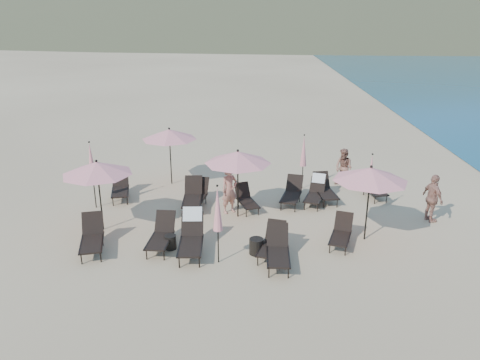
{
  "coord_description": "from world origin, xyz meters",
  "views": [
    {
      "loc": [
        -0.37,
        -12.58,
        6.81
      ],
      "look_at": [
        -0.84,
        3.5,
        1.1
      ],
      "focal_mm": 35.0,
      "sensor_mm": 36.0,
      "label": 1
    }
  ],
  "objects_px": {
    "umbrella_closed_0": "(218,209)",
    "umbrella_closed_3": "(304,151)",
    "lounger_5": "(341,233)",
    "lounger_7": "(198,195)",
    "lounger_6": "(120,187)",
    "umbrella_open_1": "(238,157)",
    "lounger_1": "(161,234)",
    "umbrella_open_0": "(97,168)",
    "lounger_4": "(272,243)",
    "lounger_9": "(246,199)",
    "umbrella_open_2": "(371,174)",
    "beachgoer_b": "(344,168)",
    "side_table_0": "(170,242)",
    "beachgoer_c": "(433,198)",
    "side_table_1": "(256,246)",
    "umbrella_closed_1": "(371,173)",
    "lounger_8": "(193,196)",
    "lounger_13": "(373,187)",
    "umbrella_closed_2": "(91,162)",
    "lounger_2": "(191,235)",
    "beachgoer_a": "(229,190)",
    "lounger_0": "(92,237)",
    "lounger_12": "(292,193)",
    "lounger_11": "(325,189)",
    "umbrella_open_3": "(169,134)",
    "lounger_3": "(278,249)",
    "lounger_10": "(316,191)"
  },
  "relations": [
    {
      "from": "lounger_7",
      "to": "umbrella_open_1",
      "type": "relative_size",
      "value": 0.67
    },
    {
      "from": "side_table_1",
      "to": "umbrella_closed_1",
      "type": "bearing_deg",
      "value": 35.72
    },
    {
      "from": "lounger_9",
      "to": "beachgoer_b",
      "type": "xyz_separation_m",
      "value": [
        4.0,
        2.55,
        0.41
      ]
    },
    {
      "from": "lounger_8",
      "to": "beachgoer_c",
      "type": "xyz_separation_m",
      "value": [
        8.41,
        -0.95,
        0.38
      ]
    },
    {
      "from": "lounger_10",
      "to": "lounger_11",
      "type": "relative_size",
      "value": 0.97
    },
    {
      "from": "umbrella_open_0",
      "to": "lounger_4",
      "type": "bearing_deg",
      "value": -16.2
    },
    {
      "from": "lounger_0",
      "to": "lounger_8",
      "type": "xyz_separation_m",
      "value": [
        2.63,
        3.42,
        0.02
      ]
    },
    {
      "from": "umbrella_open_1",
      "to": "beachgoer_b",
      "type": "distance_m",
      "value": 5.54
    },
    {
      "from": "lounger_13",
      "to": "side_table_1",
      "type": "distance_m",
      "value": 6.67
    },
    {
      "from": "lounger_9",
      "to": "umbrella_open_2",
      "type": "bearing_deg",
      "value": -51.12
    },
    {
      "from": "umbrella_closed_3",
      "to": "lounger_8",
      "type": "bearing_deg",
      "value": -152.96
    },
    {
      "from": "lounger_1",
      "to": "umbrella_open_0",
      "type": "bearing_deg",
      "value": 154.5
    },
    {
      "from": "side_table_0",
      "to": "umbrella_open_3",
      "type": "bearing_deg",
      "value": 99.19
    },
    {
      "from": "umbrella_open_0",
      "to": "beachgoer_a",
      "type": "xyz_separation_m",
      "value": [
        4.16,
        1.56,
        -1.3
      ]
    },
    {
      "from": "lounger_0",
      "to": "lounger_4",
      "type": "xyz_separation_m",
      "value": [
        5.44,
        -0.15,
        -0.05
      ]
    },
    {
      "from": "lounger_5",
      "to": "lounger_3",
      "type": "bearing_deg",
      "value": -130.4
    },
    {
      "from": "umbrella_open_0",
      "to": "lounger_0",
      "type": "bearing_deg",
      "value": -84.41
    },
    {
      "from": "lounger_7",
      "to": "umbrella_open_0",
      "type": "relative_size",
      "value": 0.68
    },
    {
      "from": "lounger_11",
      "to": "umbrella_open_3",
      "type": "bearing_deg",
      "value": 156.31
    },
    {
      "from": "lounger_1",
      "to": "umbrella_open_0",
      "type": "distance_m",
      "value": 3.06
    },
    {
      "from": "lounger_13",
      "to": "umbrella_closed_2",
      "type": "bearing_deg",
      "value": 174.98
    },
    {
      "from": "lounger_0",
      "to": "lounger_13",
      "type": "height_order",
      "value": "lounger_0"
    },
    {
      "from": "lounger_9",
      "to": "beachgoer_a",
      "type": "xyz_separation_m",
      "value": [
        -0.6,
        -0.32,
        0.47
      ]
    },
    {
      "from": "lounger_1",
      "to": "lounger_2",
      "type": "height_order",
      "value": "lounger_2"
    },
    {
      "from": "lounger_5",
      "to": "lounger_7",
      "type": "bearing_deg",
      "value": 165.76
    },
    {
      "from": "lounger_8",
      "to": "umbrella_open_2",
      "type": "bearing_deg",
      "value": -25.55
    },
    {
      "from": "lounger_10",
      "to": "umbrella_open_1",
      "type": "xyz_separation_m",
      "value": [
        -2.91,
        -1.36,
        1.73
      ]
    },
    {
      "from": "lounger_9",
      "to": "umbrella_open_2",
      "type": "distance_m",
      "value": 4.85
    },
    {
      "from": "lounger_6",
      "to": "lounger_12",
      "type": "height_order",
      "value": "lounger_6"
    },
    {
      "from": "lounger_5",
      "to": "lounger_6",
      "type": "relative_size",
      "value": 0.9
    },
    {
      "from": "beachgoer_a",
      "to": "lounger_5",
      "type": "bearing_deg",
      "value": -67.64
    },
    {
      "from": "side_table_0",
      "to": "beachgoer_c",
      "type": "height_order",
      "value": "beachgoer_c"
    },
    {
      "from": "umbrella_closed_0",
      "to": "umbrella_closed_2",
      "type": "xyz_separation_m",
      "value": [
        -4.87,
        3.95,
        0.1
      ]
    },
    {
      "from": "lounger_10",
      "to": "side_table_1",
      "type": "xyz_separation_m",
      "value": [
        -2.27,
        -4.1,
        -0.23
      ]
    },
    {
      "from": "lounger_7",
      "to": "lounger_1",
      "type": "bearing_deg",
      "value": -94.38
    },
    {
      "from": "lounger_3",
      "to": "umbrella_closed_2",
      "type": "height_order",
      "value": "umbrella_closed_2"
    },
    {
      "from": "lounger_6",
      "to": "umbrella_open_1",
      "type": "relative_size",
      "value": 0.71
    },
    {
      "from": "umbrella_open_2",
      "to": "beachgoer_c",
      "type": "relative_size",
      "value": 1.46
    },
    {
      "from": "lounger_13",
      "to": "umbrella_open_0",
      "type": "distance_m",
      "value": 10.41
    },
    {
      "from": "lounger_3",
      "to": "umbrella_open_1",
      "type": "bearing_deg",
      "value": 111.77
    },
    {
      "from": "lounger_1",
      "to": "lounger_13",
      "type": "distance_m",
      "value": 8.76
    },
    {
      "from": "side_table_1",
      "to": "beachgoer_b",
      "type": "relative_size",
      "value": 0.31
    },
    {
      "from": "lounger_13",
      "to": "side_table_1",
      "type": "xyz_separation_m",
      "value": [
        -4.6,
        -4.82,
        -0.17
      ]
    },
    {
      "from": "lounger_6",
      "to": "umbrella_closed_0",
      "type": "distance_m",
      "value": 6.6
    },
    {
      "from": "lounger_9",
      "to": "side_table_1",
      "type": "bearing_deg",
      "value": -103.62
    },
    {
      "from": "lounger_8",
      "to": "beachgoer_b",
      "type": "xyz_separation_m",
      "value": [
        5.98,
        2.48,
        0.33
      ]
    },
    {
      "from": "side_table_1",
      "to": "beachgoer_a",
      "type": "relative_size",
      "value": 0.28
    },
    {
      "from": "umbrella_closed_0",
      "to": "umbrella_closed_3",
      "type": "xyz_separation_m",
      "value": [
        3.02,
        6.21,
        -0.07
      ]
    },
    {
      "from": "lounger_9",
      "to": "beachgoer_c",
      "type": "relative_size",
      "value": 0.92
    },
    {
      "from": "lounger_0",
      "to": "lounger_12",
      "type": "relative_size",
      "value": 1.04
    }
  ]
}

